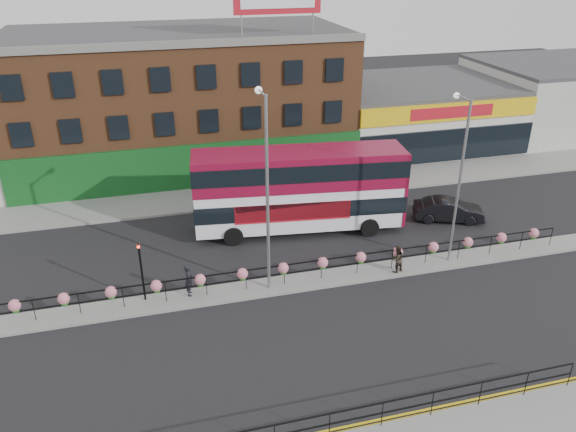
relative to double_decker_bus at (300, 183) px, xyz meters
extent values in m
plane|color=black|center=(-1.53, -5.95, -3.14)|extent=(120.00, 120.00, 0.00)
cube|color=gray|center=(-1.53, 6.05, -3.06)|extent=(60.00, 4.00, 0.15)
cube|color=gray|center=(-1.53, -5.95, -3.06)|extent=(60.00, 1.60, 0.15)
cube|color=gold|center=(-1.53, -15.65, -3.13)|extent=(60.00, 0.10, 0.01)
cube|color=gold|center=(-1.53, -15.83, -3.13)|extent=(60.00, 0.10, 0.01)
cube|color=brown|center=(-5.53, 14.05, 1.86)|extent=(25.00, 12.00, 10.00)
cube|color=#3F3F42|center=(-5.53, 14.05, 7.01)|extent=(25.00, 12.00, 0.30)
cube|color=#114C1A|center=(-5.53, 7.97, -1.44)|extent=(25.00, 0.25, 3.40)
cube|color=silver|center=(14.47, 14.05, -0.64)|extent=(15.00, 12.00, 5.00)
cube|color=#3F3F42|center=(14.47, 14.05, 2.01)|extent=(15.00, 12.00, 0.30)
cube|color=gold|center=(14.47, 7.97, 1.16)|extent=(15.00, 0.25, 1.40)
cube|color=#AE1420|center=(14.47, 7.85, 1.16)|extent=(7.00, 0.10, 0.90)
cube|color=black|center=(14.47, 7.97, -1.54)|extent=(15.00, 0.25, 2.60)
cube|color=#B2B2AC|center=(29.22, 14.05, -0.14)|extent=(14.50, 12.00, 6.00)
cube|color=#3F3F42|center=(29.22, 14.05, 3.01)|extent=(14.50, 12.00, 0.30)
cylinder|color=gray|center=(-1.53, 9.05, 7.86)|extent=(0.12, 0.12, 1.40)
cylinder|color=gray|center=(3.47, 9.05, 7.86)|extent=(0.12, 0.12, 1.40)
cube|color=black|center=(-1.53, -5.95, -1.89)|extent=(30.00, 0.05, 0.05)
cube|color=black|center=(-1.53, -5.95, -2.38)|extent=(30.00, 0.05, 0.05)
cylinder|color=black|center=(-14.53, -5.95, -2.44)|extent=(0.04, 0.04, 1.10)
cylinder|color=black|center=(-12.53, -5.95, -2.44)|extent=(0.04, 0.04, 1.10)
cylinder|color=black|center=(-10.53, -5.95, -2.44)|extent=(0.04, 0.04, 1.10)
cylinder|color=black|center=(-8.53, -5.95, -2.44)|extent=(0.04, 0.04, 1.10)
cylinder|color=black|center=(-6.53, -5.95, -2.44)|extent=(0.04, 0.04, 1.10)
cylinder|color=black|center=(-4.53, -5.95, -2.44)|extent=(0.04, 0.04, 1.10)
cylinder|color=black|center=(-2.53, -5.95, -2.44)|extent=(0.04, 0.04, 1.10)
cylinder|color=black|center=(-0.53, -5.95, -2.44)|extent=(0.04, 0.04, 1.10)
cylinder|color=black|center=(1.47, -5.95, -2.44)|extent=(0.04, 0.04, 1.10)
cylinder|color=black|center=(3.47, -5.95, -2.44)|extent=(0.04, 0.04, 1.10)
cylinder|color=black|center=(5.47, -5.95, -2.44)|extent=(0.04, 0.04, 1.10)
cylinder|color=black|center=(7.47, -5.95, -2.44)|extent=(0.04, 0.04, 1.10)
cylinder|color=black|center=(9.47, -5.95, -2.44)|extent=(0.04, 0.04, 1.10)
cylinder|color=black|center=(11.47, -5.95, -2.44)|extent=(0.04, 0.04, 1.10)
cylinder|color=black|center=(13.47, -5.95, -2.44)|extent=(0.04, 0.04, 1.10)
sphere|color=#CF6D81|center=(-15.28, -5.95, -2.04)|extent=(0.56, 0.56, 0.56)
sphere|color=#276E1E|center=(-15.28, -5.95, -2.27)|extent=(0.36, 0.36, 0.36)
sphere|color=#CF6D81|center=(-13.17, -5.95, -2.04)|extent=(0.56, 0.56, 0.56)
sphere|color=#276E1E|center=(-13.17, -5.95, -2.27)|extent=(0.36, 0.36, 0.36)
sphere|color=#CF6D81|center=(-11.05, -5.95, -2.04)|extent=(0.56, 0.56, 0.56)
sphere|color=#276E1E|center=(-11.05, -5.95, -2.27)|extent=(0.36, 0.36, 0.36)
sphere|color=#CF6D81|center=(-8.94, -5.95, -2.04)|extent=(0.56, 0.56, 0.56)
sphere|color=#276E1E|center=(-8.94, -5.95, -2.27)|extent=(0.36, 0.36, 0.36)
sphere|color=#CF6D81|center=(-6.82, -5.95, -2.04)|extent=(0.56, 0.56, 0.56)
sphere|color=#276E1E|center=(-6.82, -5.95, -2.27)|extent=(0.36, 0.36, 0.36)
sphere|color=#CF6D81|center=(-4.71, -5.95, -2.04)|extent=(0.56, 0.56, 0.56)
sphere|color=#276E1E|center=(-4.71, -5.95, -2.27)|extent=(0.36, 0.36, 0.36)
sphere|color=#CF6D81|center=(-2.59, -5.95, -2.04)|extent=(0.56, 0.56, 0.56)
sphere|color=#276E1E|center=(-2.59, -5.95, -2.27)|extent=(0.36, 0.36, 0.36)
sphere|color=#CF6D81|center=(-0.47, -5.95, -2.04)|extent=(0.56, 0.56, 0.56)
sphere|color=#276E1E|center=(-0.47, -5.95, -2.27)|extent=(0.36, 0.36, 0.36)
sphere|color=#CF6D81|center=(1.64, -5.95, -2.04)|extent=(0.56, 0.56, 0.56)
sphere|color=#276E1E|center=(1.64, -5.95, -2.27)|extent=(0.36, 0.36, 0.36)
sphere|color=#CF6D81|center=(3.76, -5.95, -2.04)|extent=(0.56, 0.56, 0.56)
sphere|color=#276E1E|center=(3.76, -5.95, -2.27)|extent=(0.36, 0.36, 0.36)
sphere|color=#CF6D81|center=(5.87, -5.95, -2.04)|extent=(0.56, 0.56, 0.56)
sphere|color=#276E1E|center=(5.87, -5.95, -2.27)|extent=(0.36, 0.36, 0.36)
sphere|color=#CF6D81|center=(7.99, -5.95, -2.04)|extent=(0.56, 0.56, 0.56)
sphere|color=#276E1E|center=(7.99, -5.95, -2.27)|extent=(0.36, 0.36, 0.36)
sphere|color=#CF6D81|center=(10.10, -5.95, -2.04)|extent=(0.56, 0.56, 0.56)
sphere|color=#276E1E|center=(10.10, -5.95, -2.27)|extent=(0.36, 0.36, 0.36)
sphere|color=#CF6D81|center=(12.22, -5.95, -2.04)|extent=(0.56, 0.56, 0.56)
sphere|color=#276E1E|center=(12.22, -5.95, -2.27)|extent=(0.36, 0.36, 0.36)
cube|color=black|center=(-3.53, -16.05, -1.89)|extent=(20.00, 0.05, 0.05)
cube|color=black|center=(-3.53, -16.05, -2.38)|extent=(20.00, 0.05, 0.05)
cylinder|color=black|center=(-3.53, -16.05, -2.44)|extent=(0.04, 0.04, 1.10)
cylinder|color=black|center=(-1.53, -16.05, -2.44)|extent=(0.04, 0.04, 1.10)
cylinder|color=black|center=(0.47, -16.05, -2.44)|extent=(0.04, 0.04, 1.10)
cylinder|color=black|center=(2.47, -16.05, -2.44)|extent=(0.04, 0.04, 1.10)
cylinder|color=black|center=(4.47, -16.05, -2.44)|extent=(0.04, 0.04, 1.10)
cylinder|color=black|center=(6.47, -16.05, -2.44)|extent=(0.04, 0.04, 1.10)
cube|color=white|center=(-0.05, 0.01, -0.41)|extent=(12.76, 4.36, 4.55)
cube|color=maroon|center=(-0.05, 0.01, 0.90)|extent=(12.83, 4.42, 2.05)
cube|color=black|center=(-0.05, 0.01, -1.20)|extent=(12.85, 4.45, 1.02)
cube|color=black|center=(-0.05, 0.01, 1.07)|extent=(12.87, 4.47, 1.02)
cube|color=maroon|center=(-0.05, 0.01, 1.90)|extent=(12.76, 4.36, 0.14)
cube|color=maroon|center=(6.11, -0.75, -0.41)|extent=(0.56, 2.91, 4.55)
cube|color=#AE1420|center=(-0.79, -1.35, -1.26)|extent=(6.78, 0.88, 1.14)
cylinder|color=black|center=(-4.29, -0.90, -2.57)|extent=(1.17, 0.48, 1.14)
cylinder|color=black|center=(-3.94, 1.92, -2.57)|extent=(1.17, 0.48, 1.14)
cylinder|color=black|center=(3.84, -1.91, -2.57)|extent=(1.17, 0.48, 1.14)
cylinder|color=black|center=(4.19, 0.92, -2.57)|extent=(1.17, 0.48, 1.14)
imported|color=black|center=(9.52, -1.22, -2.41)|extent=(4.38, 5.37, 1.44)
imported|color=black|center=(-7.35, -5.68, -2.13)|extent=(0.67, 0.47, 1.71)
imported|color=#2E251D|center=(3.54, -6.34, -2.21)|extent=(1.09, 1.02, 1.56)
cylinder|color=gray|center=(-3.38, -6.08, 1.98)|extent=(0.16, 0.16, 9.93)
cylinder|color=gray|center=(-3.38, -5.34, 6.84)|extent=(0.10, 1.49, 0.10)
sphere|color=silver|center=(-3.38, -4.60, 6.79)|extent=(0.36, 0.36, 0.36)
cylinder|color=gray|center=(6.89, -5.98, 1.52)|extent=(0.14, 0.14, 9.02)
cylinder|color=gray|center=(6.89, -5.30, 5.94)|extent=(0.09, 1.35, 0.09)
sphere|color=silver|center=(6.89, -4.63, 5.90)|extent=(0.32, 0.32, 0.32)
cylinder|color=black|center=(-9.53, -5.55, -1.39)|extent=(0.10, 0.10, 3.20)
imported|color=black|center=(-9.53, -5.55, 0.21)|extent=(0.15, 0.18, 0.90)
sphere|color=#FF190C|center=(-9.53, -5.67, 0.03)|extent=(0.14, 0.14, 0.14)
camera|label=1|loc=(-8.72, -29.71, 12.83)|focal=35.00mm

